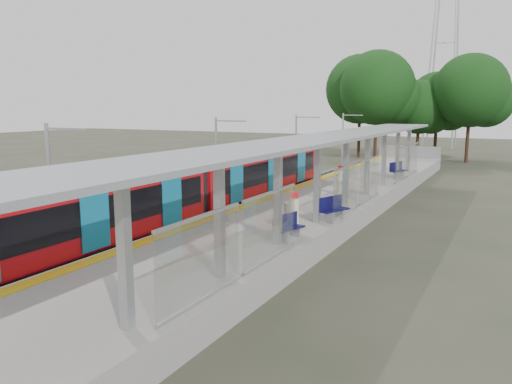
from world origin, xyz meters
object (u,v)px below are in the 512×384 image
bench_far (397,169)px  litter_bin (289,214)px  bench_mid (333,208)px  info_pillar_near (294,216)px  bench_near (288,226)px  info_pillar_far (340,183)px  train (184,190)px

bench_far → litter_bin: 16.82m
bench_mid → info_pillar_near: (-0.59, -2.94, 0.15)m
bench_near → info_pillar_far: bearing=110.6°
bench_far → info_pillar_far: info_pillar_far is taller
train → bench_mid: 7.16m
bench_mid → info_pillar_far: 6.55m
bench_mid → train: bearing=-147.6°
bench_near → bench_mid: 3.93m
bench_far → info_pillar_far: (-1.32, -8.87, 0.14)m
bench_far → train: bearing=-94.1°
bench_near → info_pillar_near: info_pillar_near is taller
litter_bin → info_pillar_near: bearing=-59.1°
bench_mid → bench_far: size_ratio=0.95×
train → bench_near: (6.55, -2.38, -0.53)m
bench_near → info_pillar_far: info_pillar_far is taller
litter_bin → train: bearing=179.1°
bench_mid → litter_bin: 2.13m
bench_far → info_pillar_near: bearing=-73.2°
train → bench_near: bearing=-20.0°
bench_far → info_pillar_far: bearing=-81.1°
info_pillar_near → info_pillar_far: (-1.14, 9.25, 0.02)m
bench_near → bench_far: bench_far is taller
bench_far → info_pillar_near: 18.12m
info_pillar_near → litter_bin: (-0.80, 1.33, -0.25)m
bench_mid → bench_far: 15.19m
train → info_pillar_far: bearing=56.2°
bench_mid → bench_far: bench_far is taller
train → bench_mid: bearing=12.3°
train → bench_far: size_ratio=15.90×
info_pillar_far → train: bearing=-109.0°
bench_mid → bench_far: (-0.41, 15.18, 0.03)m
train → litter_bin: bearing=-0.9°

